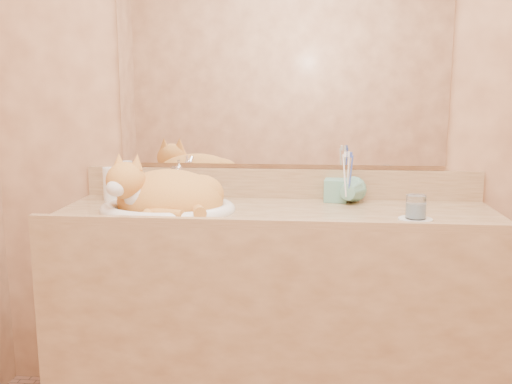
# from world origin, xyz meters

# --- Properties ---
(wall_back) EXTENTS (2.40, 0.02, 2.50)m
(wall_back) POSITION_xyz_m (0.00, 1.00, 1.25)
(wall_back) COLOR #9B6746
(wall_back) RESTS_ON ground
(wall_front) EXTENTS (2.40, 0.02, 2.50)m
(wall_front) POSITION_xyz_m (0.00, -1.00, 1.25)
(wall_front) COLOR #9B6746
(wall_front) RESTS_ON ground
(vanity_counter) EXTENTS (1.60, 0.55, 0.85)m
(vanity_counter) POSITION_xyz_m (0.00, 0.72, 0.42)
(vanity_counter) COLOR brown
(vanity_counter) RESTS_ON floor
(mirror) EXTENTS (1.30, 0.02, 0.80)m
(mirror) POSITION_xyz_m (0.00, 0.99, 1.39)
(mirror) COLOR white
(mirror) RESTS_ON wall_back
(sink_basin) EXTENTS (0.55, 0.49, 0.15)m
(sink_basin) POSITION_xyz_m (-0.40, 0.70, 0.93)
(sink_basin) COLOR white
(sink_basin) RESTS_ON vanity_counter
(faucet) EXTENTS (0.07, 0.11, 0.15)m
(faucet) POSITION_xyz_m (-0.40, 0.89, 0.93)
(faucet) COLOR white
(faucet) RESTS_ON vanity_counter
(cat) EXTENTS (0.46, 0.40, 0.22)m
(cat) POSITION_xyz_m (-0.41, 0.70, 0.92)
(cat) COLOR #C0752C
(cat) RESTS_ON sink_basin
(soap_dispenser) EXTENTS (0.10, 0.10, 0.20)m
(soap_dispenser) POSITION_xyz_m (0.22, 0.89, 0.95)
(soap_dispenser) COLOR #65A28B
(soap_dispenser) RESTS_ON vanity_counter
(toothbrush_cup) EXTENTS (0.13, 0.13, 0.09)m
(toothbrush_cup) POSITION_xyz_m (0.26, 0.85, 0.90)
(toothbrush_cup) COLOR #65A28B
(toothbrush_cup) RESTS_ON vanity_counter
(toothbrushes) EXTENTS (0.03, 0.03, 0.21)m
(toothbrushes) POSITION_xyz_m (0.26, 0.85, 0.97)
(toothbrushes) COLOR white
(toothbrushes) RESTS_ON toothbrush_cup
(saucer) EXTENTS (0.11, 0.11, 0.01)m
(saucer) POSITION_xyz_m (0.47, 0.61, 0.85)
(saucer) COLOR white
(saucer) RESTS_ON vanity_counter
(water_glass) EXTENTS (0.07, 0.07, 0.08)m
(water_glass) POSITION_xyz_m (0.47, 0.61, 0.90)
(water_glass) COLOR white
(water_glass) RESTS_ON saucer
(lotion_bottle) EXTENTS (0.05, 0.05, 0.13)m
(lotion_bottle) POSITION_xyz_m (-0.67, 0.88, 0.92)
(lotion_bottle) COLOR white
(lotion_bottle) RESTS_ON vanity_counter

